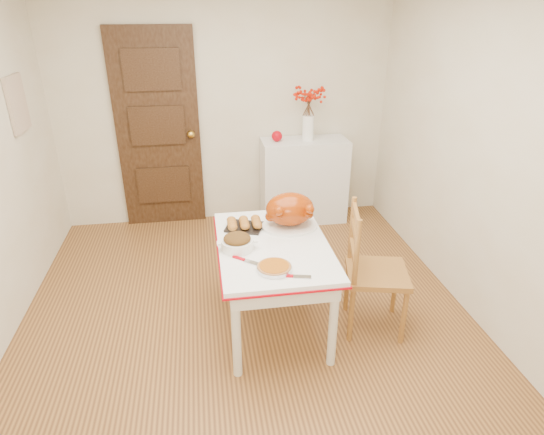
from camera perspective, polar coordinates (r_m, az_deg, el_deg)
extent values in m
cube|color=#533119|center=(3.65, -2.89, -12.93)|extent=(3.50, 4.00, 0.00)
cube|color=beige|center=(4.97, -5.90, 13.47)|extent=(3.50, 0.00, 2.50)
cube|color=beige|center=(1.35, 6.34, -23.20)|extent=(3.50, 0.00, 2.50)
cube|color=beige|center=(3.64, 25.32, 6.79)|extent=(0.00, 4.00, 2.50)
cube|color=black|center=(5.00, -13.92, 10.36)|extent=(0.85, 0.06, 2.06)
cube|color=beige|center=(4.38, -29.08, 12.25)|extent=(0.03, 0.35, 0.45)
cube|color=silver|center=(5.09, 3.96, 4.58)|extent=(0.92, 0.41, 0.92)
sphere|color=#AE010D|center=(4.88, 0.61, 10.07)|extent=(0.11, 0.11, 0.11)
cylinder|color=#9C4C0D|center=(2.95, 0.28, -6.16)|extent=(0.29, 0.29, 0.05)
cylinder|color=white|center=(3.64, -0.11, 0.78)|extent=(0.07, 0.07, 0.10)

